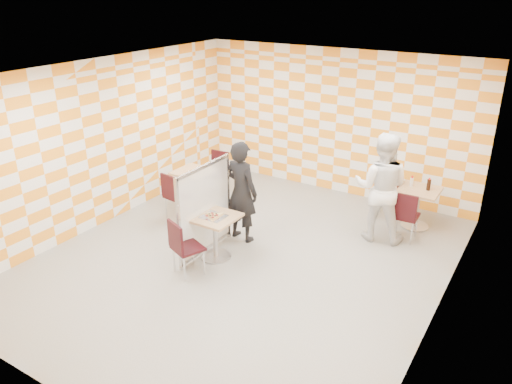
{
  "coord_description": "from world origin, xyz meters",
  "views": [
    {
      "loc": [
        3.9,
        -5.91,
        4.2
      ],
      "look_at": [
        0.1,
        0.2,
        1.15
      ],
      "focal_mm": 35.0,
      "sensor_mm": 36.0,
      "label": 1
    }
  ],
  "objects_px": {
    "man_white": "(381,187)",
    "chair_main_front": "(182,244)",
    "main_table": "(215,230)",
    "chair_second_side": "(393,192)",
    "sport_bottle": "(412,182)",
    "soda_bottle": "(429,185)",
    "chair_second_front": "(405,213)",
    "partition": "(205,209)",
    "chair_empty_near": "(174,193)",
    "chair_empty_far": "(218,169)",
    "man_dark": "(241,192)",
    "empty_table": "(194,182)",
    "second_table": "(418,201)"
  },
  "relations": [
    {
      "from": "man_dark",
      "to": "soda_bottle",
      "type": "height_order",
      "value": "man_dark"
    },
    {
      "from": "chair_main_front",
      "to": "empty_table",
      "type": "bearing_deg",
      "value": 124.61
    },
    {
      "from": "empty_table",
      "to": "soda_bottle",
      "type": "relative_size",
      "value": 3.26
    },
    {
      "from": "empty_table",
      "to": "soda_bottle",
      "type": "distance_m",
      "value": 4.44
    },
    {
      "from": "chair_second_front",
      "to": "chair_empty_far",
      "type": "bearing_deg",
      "value": 179.54
    },
    {
      "from": "chair_main_front",
      "to": "chair_empty_near",
      "type": "distance_m",
      "value": 2.02
    },
    {
      "from": "man_white",
      "to": "chair_empty_near",
      "type": "bearing_deg",
      "value": 9.97
    },
    {
      "from": "main_table",
      "to": "man_white",
      "type": "height_order",
      "value": "man_white"
    },
    {
      "from": "partition",
      "to": "soda_bottle",
      "type": "relative_size",
      "value": 6.74
    },
    {
      "from": "man_dark",
      "to": "soda_bottle",
      "type": "distance_m",
      "value": 3.36
    },
    {
      "from": "sport_bottle",
      "to": "soda_bottle",
      "type": "bearing_deg",
      "value": -4.48
    },
    {
      "from": "empty_table",
      "to": "main_table",
      "type": "bearing_deg",
      "value": -42.51
    },
    {
      "from": "chair_second_front",
      "to": "partition",
      "type": "relative_size",
      "value": 0.6
    },
    {
      "from": "chair_empty_far",
      "to": "man_dark",
      "type": "height_order",
      "value": "man_dark"
    },
    {
      "from": "empty_table",
      "to": "sport_bottle",
      "type": "height_order",
      "value": "sport_bottle"
    },
    {
      "from": "main_table",
      "to": "man_dark",
      "type": "distance_m",
      "value": 0.88
    },
    {
      "from": "chair_empty_near",
      "to": "empty_table",
      "type": "bearing_deg",
      "value": 96.34
    },
    {
      "from": "partition",
      "to": "sport_bottle",
      "type": "xyz_separation_m",
      "value": [
        2.54,
        2.86,
        0.05
      ]
    },
    {
      "from": "man_white",
      "to": "soda_bottle",
      "type": "xyz_separation_m",
      "value": [
        0.6,
        0.83,
        -0.11
      ]
    },
    {
      "from": "chair_empty_near",
      "to": "sport_bottle",
      "type": "xyz_separation_m",
      "value": [
        3.8,
        2.16,
        0.29
      ]
    },
    {
      "from": "second_table",
      "to": "soda_bottle",
      "type": "bearing_deg",
      "value": 17.15
    },
    {
      "from": "chair_main_front",
      "to": "chair_second_front",
      "type": "distance_m",
      "value": 3.83
    },
    {
      "from": "chair_second_side",
      "to": "man_dark",
      "type": "relative_size",
      "value": 0.52
    },
    {
      "from": "second_table",
      "to": "man_white",
      "type": "distance_m",
      "value": 1.02
    },
    {
      "from": "empty_table",
      "to": "chair_second_side",
      "type": "relative_size",
      "value": 0.81
    },
    {
      "from": "second_table",
      "to": "man_dark",
      "type": "height_order",
      "value": "man_dark"
    },
    {
      "from": "chair_empty_near",
      "to": "partition",
      "type": "bearing_deg",
      "value": -28.8
    },
    {
      "from": "chair_second_front",
      "to": "chair_empty_near",
      "type": "xyz_separation_m",
      "value": [
        -3.93,
        -1.42,
        0.0
      ]
    },
    {
      "from": "chair_main_front",
      "to": "chair_second_side",
      "type": "distance_m",
      "value": 4.2
    },
    {
      "from": "empty_table",
      "to": "man_white",
      "type": "bearing_deg",
      "value": 9.84
    },
    {
      "from": "chair_main_front",
      "to": "chair_empty_far",
      "type": "relative_size",
      "value": 1.0
    },
    {
      "from": "chair_empty_near",
      "to": "main_table",
      "type": "bearing_deg",
      "value": -26.7
    },
    {
      "from": "man_white",
      "to": "chair_second_side",
      "type": "bearing_deg",
      "value": -98.31
    },
    {
      "from": "empty_table",
      "to": "chair_second_front",
      "type": "relative_size",
      "value": 0.81
    },
    {
      "from": "man_dark",
      "to": "soda_bottle",
      "type": "bearing_deg",
      "value": -133.86
    },
    {
      "from": "chair_second_front",
      "to": "partition",
      "type": "xyz_separation_m",
      "value": [
        -2.67,
        -2.11,
        0.25
      ]
    },
    {
      "from": "second_table",
      "to": "empty_table",
      "type": "height_order",
      "value": "same"
    },
    {
      "from": "partition",
      "to": "man_dark",
      "type": "relative_size",
      "value": 0.87
    },
    {
      "from": "chair_second_front",
      "to": "man_white",
      "type": "bearing_deg",
      "value": -165.33
    },
    {
      "from": "chair_second_side",
      "to": "soda_bottle",
      "type": "bearing_deg",
      "value": -5.38
    },
    {
      "from": "empty_table",
      "to": "partition",
      "type": "distance_m",
      "value": 1.94
    },
    {
      "from": "man_white",
      "to": "chair_main_front",
      "type": "bearing_deg",
      "value": 42.23
    },
    {
      "from": "chair_second_front",
      "to": "man_white",
      "type": "height_order",
      "value": "man_white"
    },
    {
      "from": "second_table",
      "to": "chair_empty_far",
      "type": "distance_m",
      "value": 4.07
    },
    {
      "from": "main_table",
      "to": "chair_second_side",
      "type": "xyz_separation_m",
      "value": [
        1.98,
        2.95,
        0.04
      ]
    },
    {
      "from": "soda_bottle",
      "to": "chair_empty_far",
      "type": "bearing_deg",
      "value": -170.61
    },
    {
      "from": "main_table",
      "to": "man_dark",
      "type": "relative_size",
      "value": 0.42
    },
    {
      "from": "empty_table",
      "to": "chair_empty_near",
      "type": "xyz_separation_m",
      "value": [
        0.08,
        -0.69,
        0.04
      ]
    },
    {
      "from": "partition",
      "to": "soda_bottle",
      "type": "xyz_separation_m",
      "value": [
        2.85,
        2.83,
        0.06
      ]
    },
    {
      "from": "chair_empty_far",
      "to": "soda_bottle",
      "type": "bearing_deg",
      "value": 9.39
    }
  ]
}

